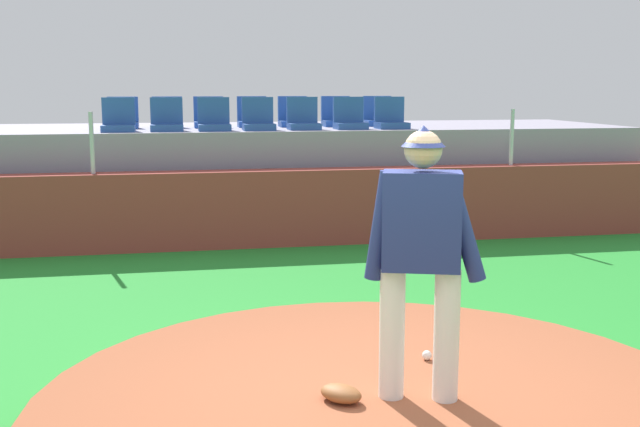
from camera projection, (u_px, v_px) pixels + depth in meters
pitchers_mound at (380, 415)px, 5.09m from camera, size 4.66×4.66×0.22m
pitcher at (421, 244)px, 4.93m from camera, size 0.78×0.40×1.81m
baseball at (427, 355)px, 5.79m from camera, size 0.07×0.07×0.07m
fielding_glove at (341, 393)px, 5.03m from camera, size 0.35×0.36×0.11m
brick_barrier at (268, 208)px, 10.95m from camera, size 13.83×0.40×1.09m
fence_post_left at (92, 143)px, 10.35m from camera, size 0.06×0.06×0.84m
fence_post_right at (512, 137)px, 11.48m from camera, size 0.06×0.06×0.84m
bleacher_platform at (253, 174)px, 12.89m from camera, size 12.34×3.20×1.61m
stadium_chair_0 at (119, 121)px, 11.31m from camera, size 0.48×0.44×0.50m
stadium_chair_1 at (167, 120)px, 11.45m from camera, size 0.48×0.44×0.50m
stadium_chair_2 at (214, 120)px, 11.55m from camera, size 0.48×0.44×0.50m
stadium_chair_3 at (258, 120)px, 11.68m from camera, size 0.48×0.44×0.50m
stadium_chair_4 at (303, 119)px, 11.84m from camera, size 0.48×0.44×0.50m
stadium_chair_5 at (350, 119)px, 11.98m from camera, size 0.48×0.44×0.50m
stadium_chair_6 at (391, 119)px, 12.09m from camera, size 0.48×0.44×0.50m
stadium_chair_7 at (123, 118)px, 12.16m from camera, size 0.48×0.44×0.50m
stadium_chair_8 at (168, 118)px, 12.30m from camera, size 0.48×0.44×0.50m
stadium_chair_9 at (209, 118)px, 12.41m from camera, size 0.48×0.44×0.50m
stadium_chair_10 at (252, 117)px, 12.59m from camera, size 0.48×0.44×0.50m
stadium_chair_11 at (293, 117)px, 12.70m from camera, size 0.48×0.44×0.50m
stadium_chair_12 at (336, 117)px, 12.80m from camera, size 0.48×0.44×0.50m
stadium_chair_13 at (378, 117)px, 12.95m from camera, size 0.48×0.44×0.50m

